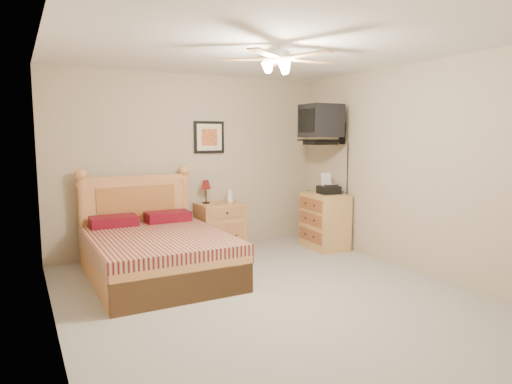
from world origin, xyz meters
The scene contains 17 objects.
floor centered at (0.00, 0.00, 0.00)m, with size 4.50×4.50×0.00m, color gray.
ceiling centered at (0.00, 0.00, 2.50)m, with size 4.00×4.50×0.04m, color white.
wall_back centered at (0.00, 2.25, 1.25)m, with size 4.00×0.04×2.50m, color tan.
wall_front centered at (0.00, -2.25, 1.25)m, with size 4.00×0.04×2.50m, color tan.
wall_left centered at (-2.00, 0.00, 1.25)m, with size 0.04×4.50×2.50m, color tan.
wall_right centered at (2.00, 0.00, 1.25)m, with size 0.04×4.50×2.50m, color tan.
bed centered at (-0.83, 1.12, 0.62)m, with size 1.47×1.92×1.25m, color #C07749, non-canonical shape.
nightstand centered at (0.33, 2.00, 0.34)m, with size 0.63×0.47×0.68m, color #A57540.
table_lamp centered at (0.15, 2.09, 0.85)m, with size 0.18×0.18×0.33m, color #5F100D, non-canonical shape.
lotion_bottle centered at (0.49, 2.00, 0.80)m, with size 0.09×0.09×0.23m, color white.
framed_picture centered at (0.27, 2.23, 1.62)m, with size 0.46×0.04×0.46m, color black.
dresser centered at (1.73, 1.39, 0.40)m, with size 0.47×0.68×0.81m, color #AD7B49.
fax_machine centered at (1.76, 1.34, 0.96)m, with size 0.28×0.30×0.30m, color black, non-canonical shape.
magazine_lower centered at (1.69, 1.64, 0.82)m, with size 0.17×0.23×0.02m, color beige.
magazine_upper centered at (1.70, 1.65, 0.84)m, with size 0.21×0.29×0.02m, color gray.
wall_tv centered at (1.75, 1.34, 1.81)m, with size 0.56×0.46×0.58m, color black, non-canonical shape.
ceiling_fan centered at (0.00, -0.20, 2.36)m, with size 1.14×1.14×0.28m, color silver, non-canonical shape.
Camera 1 is at (-2.23, -3.95, 1.66)m, focal length 32.00 mm.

